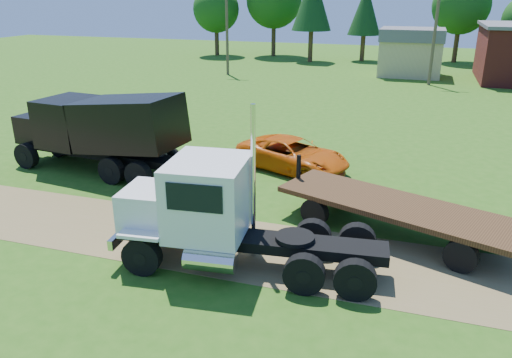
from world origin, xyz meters
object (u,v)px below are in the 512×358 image
(black_dump_truck, at_px, (101,128))
(white_semi_tractor, at_px, (212,213))
(navy_truck, at_px, (98,132))
(orange_pickup, at_px, (293,155))
(spectator_a, at_px, (158,213))
(flatbed_trailer, at_px, (396,211))

(black_dump_truck, bearing_deg, white_semi_tractor, -31.35)
(navy_truck, bearing_deg, orange_pickup, 11.93)
(black_dump_truck, xyz_separation_m, spectator_a, (5.71, -5.22, -1.34))
(navy_truck, height_order, orange_pickup, navy_truck)
(orange_pickup, distance_m, flatbed_trailer, 7.58)
(flatbed_trailer, bearing_deg, orange_pickup, 152.77)
(spectator_a, bearing_deg, orange_pickup, 19.82)
(navy_truck, xyz_separation_m, orange_pickup, (10.20, 1.03, -0.56))
(spectator_a, bearing_deg, white_semi_tractor, -75.27)
(white_semi_tractor, xyz_separation_m, black_dump_truck, (-8.30, 6.40, 0.43))
(spectator_a, bearing_deg, flatbed_trailer, -32.86)
(navy_truck, height_order, flatbed_trailer, navy_truck)
(white_semi_tractor, xyz_separation_m, orange_pickup, (0.28, 9.35, -0.95))
(white_semi_tractor, relative_size, black_dump_truck, 0.93)
(black_dump_truck, bearing_deg, flatbed_trailer, -4.56)
(black_dump_truck, relative_size, navy_truck, 1.49)
(orange_pickup, bearing_deg, spectator_a, -177.60)
(black_dump_truck, height_order, spectator_a, black_dump_truck)
(orange_pickup, bearing_deg, flatbed_trailer, -115.60)
(orange_pickup, height_order, spectator_a, spectator_a)
(flatbed_trailer, bearing_deg, navy_truck, -176.38)
(white_semi_tractor, height_order, flatbed_trailer, white_semi_tractor)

